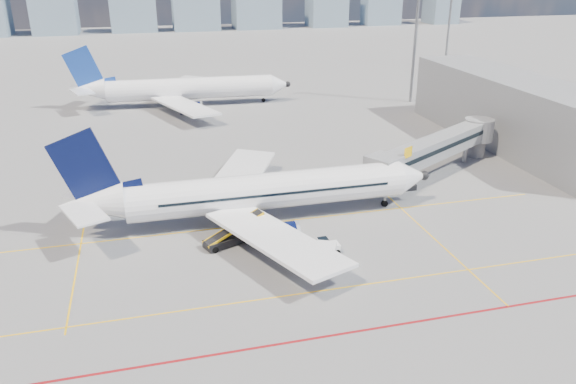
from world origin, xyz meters
name	(u,v)px	position (x,y,z in m)	size (l,w,h in m)	color
ground	(300,257)	(0.00, 0.00, 0.00)	(420.00, 420.00, 0.00)	gray
apron_markings	(305,279)	(-0.58, -3.91, 0.01)	(90.00, 35.12, 0.01)	yellow
jet_bridge	(442,146)	(23.51, 16.91, 3.74)	(23.55, 15.78, 6.30)	#93969B
terminal_block	(512,111)	(39.95, 26.00, 5.00)	(10.00, 42.00, 10.00)	#93969B
floodlight_mast_ne	(416,30)	(38.00, 55.00, 13.59)	(3.20, 0.61, 25.45)	gray
floodlight_mast_far	(450,12)	(65.00, 90.00, 13.59)	(3.20, 0.61, 25.45)	gray
distant_skyline	(150,0)	(-6.77, 190.00, 11.56)	(248.37, 14.86, 27.70)	gray
main_aircraft	(254,193)	(-2.51, 8.85, 3.22)	(39.47, 34.40, 11.50)	white
second_aircraft	(181,89)	(-5.72, 62.62, 3.22)	(41.53, 36.17, 12.11)	white
baggage_tug	(326,246)	(2.60, 0.10, 0.75)	(2.27, 1.39, 1.56)	white
cargo_dolly	(315,254)	(0.88, -1.82, 1.21)	(4.42, 3.28, 2.22)	black
belt_loader	(228,238)	(-6.06, 4.22, 0.68)	(6.45, 3.66, 2.63)	black
ramp_worker	(329,253)	(2.33, -1.64, 0.97)	(0.71, 0.46, 1.94)	yellow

